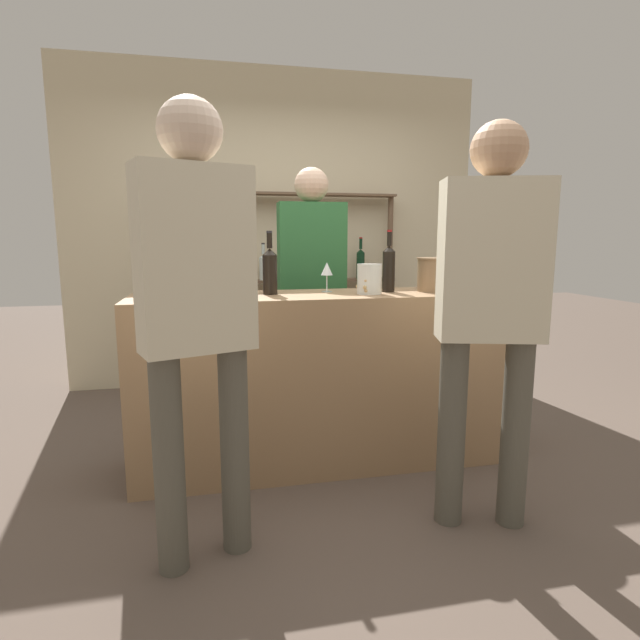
{
  "coord_description": "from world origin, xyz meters",
  "views": [
    {
      "loc": [
        -0.59,
        -2.76,
        1.32
      ],
      "look_at": [
        0.0,
        0.0,
        0.86
      ],
      "focal_mm": 28.0,
      "sensor_mm": 36.0,
      "label": 1
    }
  ],
  "objects": [
    {
      "name": "ground_plane",
      "position": [
        0.0,
        0.0,
        0.0
      ],
      "size": [
        16.0,
        16.0,
        0.0
      ],
      "primitive_type": "plane",
      "color": "brown"
    },
    {
      "name": "bar_counter",
      "position": [
        0.0,
        0.0,
        0.5
      ],
      "size": [
        2.11,
        0.54,
        1.01
      ],
      "primitive_type": "cube",
      "color": "#997551",
      "rests_on": "ground_plane"
    },
    {
      "name": "back_wall",
      "position": [
        0.0,
        1.87,
        1.4
      ],
      "size": [
        3.71,
        0.12,
        2.8
      ],
      "primitive_type": "cube",
      "color": "beige",
      "rests_on": "ground_plane"
    },
    {
      "name": "back_shelf",
      "position": [
        0.01,
        1.69,
        1.14
      ],
      "size": [
        2.11,
        0.18,
        1.72
      ],
      "color": "brown",
      "rests_on": "ground_plane"
    },
    {
      "name": "counter_bottle_0",
      "position": [
        -0.28,
        0.04,
        1.15
      ],
      "size": [
        0.08,
        0.08,
        0.35
      ],
      "color": "black",
      "rests_on": "bar_counter"
    },
    {
      "name": "counter_bottle_1",
      "position": [
        -0.5,
        0.13,
        1.15
      ],
      "size": [
        0.09,
        0.09,
        0.35
      ],
      "color": "#0F1956",
      "rests_on": "bar_counter"
    },
    {
      "name": "counter_bottle_2",
      "position": [
        0.42,
        0.02,
        1.15
      ],
      "size": [
        0.07,
        0.07,
        0.36
      ],
      "color": "black",
      "rests_on": "bar_counter"
    },
    {
      "name": "wine_glass",
      "position": [
        0.06,
        0.09,
        1.14
      ],
      "size": [
        0.07,
        0.07,
        0.17
      ],
      "color": "silver",
      "rests_on": "bar_counter"
    },
    {
      "name": "ice_bucket",
      "position": [
        0.71,
        -0.01,
        1.11
      ],
      "size": [
        0.24,
        0.24,
        0.2
      ],
      "color": "#846647",
      "rests_on": "bar_counter"
    },
    {
      "name": "cork_jar",
      "position": [
        0.27,
        -0.06,
        1.09
      ],
      "size": [
        0.14,
        0.14,
        0.17
      ],
      "color": "silver",
      "rests_on": "bar_counter"
    },
    {
      "name": "server_behind_counter",
      "position": [
        0.09,
        0.69,
        1.06
      ],
      "size": [
        0.47,
        0.24,
        1.8
      ],
      "rotation": [
        0.0,
        0.0,
        -1.6
      ],
      "color": "black",
      "rests_on": "ground_plane"
    },
    {
      "name": "customer_left",
      "position": [
        -0.66,
        -0.8,
        1.1
      ],
      "size": [
        0.47,
        0.32,
        1.83
      ],
      "rotation": [
        0.0,
        0.0,
        1.91
      ],
      "color": "#575347",
      "rests_on": "ground_plane"
    },
    {
      "name": "customer_right",
      "position": [
        0.6,
        -0.79,
        1.07
      ],
      "size": [
        0.49,
        0.31,
        1.81
      ],
      "rotation": [
        0.0,
        0.0,
        1.3
      ],
      "color": "#575347",
      "rests_on": "ground_plane"
    }
  ]
}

